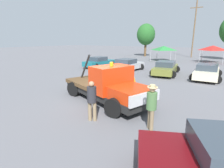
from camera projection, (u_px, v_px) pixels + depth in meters
The scene contains 13 objects.
ground_plane at pixel (105, 101), 9.94m from camera, with size 160.00×160.00×0.00m, color slate.
tow_truck at pixel (108, 87), 9.45m from camera, with size 6.25×3.78×2.51m.
person_near_truck at pixel (152, 104), 6.50m from camera, with size 0.40×0.40×1.79m.
person_at_hood at pixel (92, 98), 7.26m from camera, with size 0.38×0.38×1.73m.
parked_car_teal at pixel (99, 62), 21.90m from camera, with size 2.70×4.47×1.34m.
parked_car_silver at pixel (127, 65), 19.44m from camera, with size 2.82×4.66×1.34m.
parked_car_olive at pixel (166, 68), 17.36m from camera, with size 2.76×5.03×1.34m.
parked_car_cream at pixel (207, 72), 15.35m from camera, with size 2.45×4.83×1.34m.
canopy_tent_green at pixel (164, 48), 28.34m from camera, with size 3.23×3.23×2.41m.
canopy_tent_red at pixel (213, 48), 25.92m from camera, with size 3.06×3.06×2.57m.
tree_center at pixel (146, 35), 35.80m from camera, with size 3.69×3.69×6.59m.
traffic_cone at pixel (134, 80), 13.81m from camera, with size 0.40×0.40×0.55m.
utility_pole at pixel (194, 28), 33.19m from camera, with size 2.20×0.24×10.43m.
Camera 1 is at (5.42, -7.69, 3.36)m, focal length 28.00 mm.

